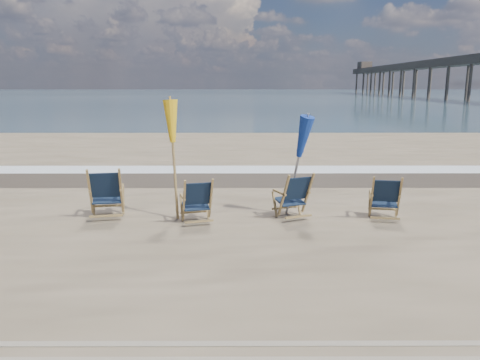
{
  "coord_description": "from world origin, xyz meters",
  "views": [
    {
      "loc": [
        -0.03,
        -6.76,
        2.74
      ],
      "look_at": [
        0.0,
        2.2,
        0.9
      ],
      "focal_mm": 35.0,
      "sensor_mm": 36.0,
      "label": 1
    }
  ],
  "objects_px": {
    "beach_chair_1": "(211,200)",
    "beach_chair_3": "(399,199)",
    "beach_chair_0": "(121,193)",
    "fishing_pier": "(464,73)",
    "beach_chair_2": "(308,195)",
    "umbrella_blue": "(296,139)",
    "umbrella_yellow": "(173,128)"
  },
  "relations": [
    {
      "from": "beach_chair_1",
      "to": "beach_chair_3",
      "type": "relative_size",
      "value": 1.0
    },
    {
      "from": "beach_chair_0",
      "to": "fishing_pier",
      "type": "distance_m",
      "value": 82.17
    },
    {
      "from": "beach_chair_3",
      "to": "fishing_pier",
      "type": "bearing_deg",
      "value": -105.4
    },
    {
      "from": "beach_chair_3",
      "to": "beach_chair_1",
      "type": "bearing_deg",
      "value": 12.04
    },
    {
      "from": "beach_chair_2",
      "to": "umbrella_blue",
      "type": "bearing_deg",
      "value": -58.99
    },
    {
      "from": "beach_chair_0",
      "to": "fishing_pier",
      "type": "relative_size",
      "value": 0.01
    },
    {
      "from": "umbrella_yellow",
      "to": "umbrella_blue",
      "type": "distance_m",
      "value": 2.51
    },
    {
      "from": "beach_chair_0",
      "to": "beach_chair_3",
      "type": "xyz_separation_m",
      "value": [
        5.65,
        -0.25,
        -0.07
      ]
    },
    {
      "from": "beach_chair_1",
      "to": "beach_chair_2",
      "type": "relative_size",
      "value": 0.96
    },
    {
      "from": "beach_chair_0",
      "to": "fishing_pier",
      "type": "bearing_deg",
      "value": -129.24
    },
    {
      "from": "beach_chair_2",
      "to": "fishing_pier",
      "type": "distance_m",
      "value": 80.34
    },
    {
      "from": "beach_chair_2",
      "to": "fishing_pier",
      "type": "height_order",
      "value": "fishing_pier"
    },
    {
      "from": "beach_chair_2",
      "to": "beach_chair_3",
      "type": "bearing_deg",
      "value": 149.75
    },
    {
      "from": "beach_chair_1",
      "to": "umbrella_blue",
      "type": "bearing_deg",
      "value": -177.7
    },
    {
      "from": "beach_chair_0",
      "to": "umbrella_blue",
      "type": "distance_m",
      "value": 3.77
    },
    {
      "from": "beach_chair_2",
      "to": "beach_chair_1",
      "type": "bearing_deg",
      "value": -11.94
    },
    {
      "from": "beach_chair_3",
      "to": "umbrella_blue",
      "type": "relative_size",
      "value": 0.44
    },
    {
      "from": "beach_chair_1",
      "to": "umbrella_blue",
      "type": "relative_size",
      "value": 0.44
    },
    {
      "from": "fishing_pier",
      "to": "umbrella_blue",
      "type": "bearing_deg",
      "value": -117.35
    },
    {
      "from": "beach_chair_3",
      "to": "umbrella_yellow",
      "type": "distance_m",
      "value": 4.76
    },
    {
      "from": "beach_chair_1",
      "to": "umbrella_blue",
      "type": "height_order",
      "value": "umbrella_blue"
    },
    {
      "from": "beach_chair_0",
      "to": "umbrella_yellow",
      "type": "distance_m",
      "value": 1.73
    },
    {
      "from": "beach_chair_0",
      "to": "beach_chair_2",
      "type": "distance_m",
      "value": 3.85
    },
    {
      "from": "umbrella_yellow",
      "to": "fishing_pier",
      "type": "height_order",
      "value": "fishing_pier"
    },
    {
      "from": "beach_chair_3",
      "to": "umbrella_blue",
      "type": "height_order",
      "value": "umbrella_blue"
    },
    {
      "from": "beach_chair_0",
      "to": "beach_chair_2",
      "type": "xyz_separation_m",
      "value": [
        3.85,
        0.01,
        -0.05
      ]
    },
    {
      "from": "beach_chair_1",
      "to": "umbrella_yellow",
      "type": "distance_m",
      "value": 1.64
    },
    {
      "from": "beach_chair_0",
      "to": "umbrella_blue",
      "type": "xyz_separation_m",
      "value": [
        3.6,
        0.19,
        1.09
      ]
    },
    {
      "from": "beach_chair_3",
      "to": "beach_chair_2",
      "type": "bearing_deg",
      "value": 2.43
    },
    {
      "from": "umbrella_blue",
      "to": "beach_chair_2",
      "type": "bearing_deg",
      "value": -36.82
    },
    {
      "from": "beach_chair_2",
      "to": "beach_chair_0",
      "type": "bearing_deg",
      "value": -22.07
    },
    {
      "from": "umbrella_yellow",
      "to": "umbrella_blue",
      "type": "relative_size",
      "value": 1.12
    }
  ]
}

